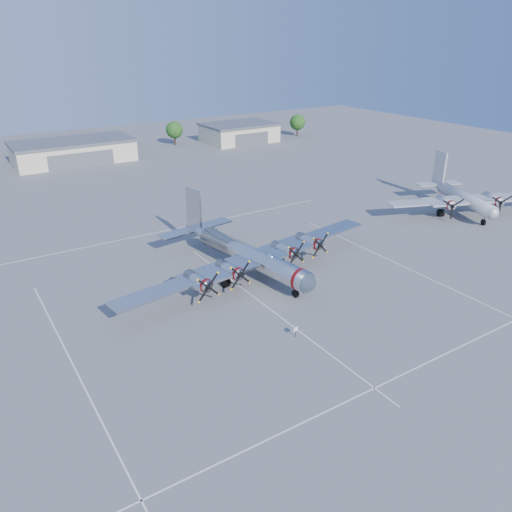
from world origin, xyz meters
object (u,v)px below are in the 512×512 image
tree_far_east (297,122)px  twin_engine_east (460,212)px  hangar_east (239,132)px  tree_east (174,130)px  hangar_center (73,151)px  info_placard (296,330)px  main_bomber_b29 (246,272)px

tree_far_east → twin_engine_east: (-19.98, -75.02, -4.22)m
hangar_east → tree_east: (-18.00, 6.04, 1.51)m
twin_engine_east → hangar_east: bearing=110.7°
hangar_center → hangar_east: bearing=0.0°
info_placard → main_bomber_b29: bearing=62.9°
main_bomber_b29 → tree_east: bearing=63.5°
tree_far_east → info_placard: size_ratio=5.62×
tree_far_east → main_bomber_b29: bearing=-130.9°
tree_east → twin_engine_east: (18.02, -83.02, -4.22)m
tree_far_east → info_placard: (-69.00, -91.47, -3.39)m
hangar_center → tree_east: 30.64m
tree_east → twin_engine_east: tree_east is taller
tree_far_east → info_placard: bearing=-127.0°
hangar_center → main_bomber_b29: (2.84, -77.11, -2.71)m
hangar_east → tree_far_east: (20.00, -1.96, 1.51)m
hangar_center → twin_engine_east: (48.02, -76.98, -2.71)m
tree_far_east → hangar_east: bearing=174.4°
hangar_center → info_placard: (-1.00, -93.43, -1.88)m
tree_far_east → tree_east: bearing=168.1°
main_bomber_b29 → twin_engine_east: 45.17m
tree_far_east → twin_engine_east: tree_far_east is taller
hangar_east → info_placard: 105.52m
tree_east → twin_engine_east: size_ratio=0.23×
hangar_east → info_placard: hangar_east is taller
hangar_center → main_bomber_b29: 77.21m
tree_far_east → hangar_center: bearing=178.3°
main_bomber_b29 → tree_far_east: bearing=40.7°
tree_far_east → info_placard: tree_far_east is taller
tree_east → main_bomber_b29: tree_east is taller
hangar_center → tree_east: tree_east is taller
tree_east → tree_far_east: bearing=-11.9°
hangar_center → hangar_east: 48.00m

